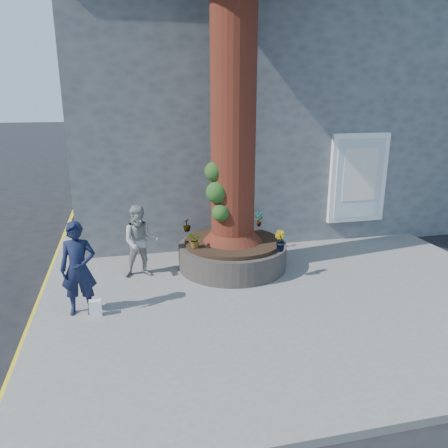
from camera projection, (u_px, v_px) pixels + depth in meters
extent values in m
plane|color=black|center=(215.00, 320.00, 7.45)|extent=(120.00, 120.00, 0.00)
cube|color=slate|center=(279.00, 285.00, 8.69)|extent=(9.00, 8.00, 0.12)
cube|color=yellow|center=(35.00, 312.00, 7.72)|extent=(0.10, 30.00, 0.01)
cube|color=#535659|center=(245.00, 117.00, 13.86)|extent=(10.00, 8.00, 6.00)
cube|color=black|center=(246.00, 8.00, 12.96)|extent=(10.30, 8.30, 0.30)
cube|color=white|center=(358.00, 178.00, 10.83)|extent=(1.50, 0.12, 2.20)
cube|color=silver|center=(359.00, 179.00, 10.77)|extent=(1.25, 0.04, 1.95)
cube|color=silver|center=(360.00, 175.00, 10.72)|extent=(0.90, 0.02, 1.30)
cylinder|color=black|center=(232.00, 255.00, 9.38)|extent=(2.30, 2.30, 0.52)
cylinder|color=black|center=(232.00, 242.00, 9.29)|extent=(2.04, 2.04, 0.08)
cylinder|color=#4E1713|center=(234.00, 52.00, 8.21)|extent=(0.90, 0.90, 7.50)
cone|color=#4E1713|center=(233.00, 224.00, 9.18)|extent=(1.24, 1.24, 0.70)
sphere|color=#174216|center=(217.00, 192.00, 8.70)|extent=(0.44, 0.44, 0.44)
sphere|color=#174216|center=(221.00, 213.00, 8.73)|extent=(0.36, 0.36, 0.36)
sphere|color=#174216|center=(214.00, 172.00, 8.69)|extent=(0.40, 0.40, 0.40)
imported|color=black|center=(78.00, 269.00, 7.22)|extent=(0.62, 0.43, 1.61)
imported|color=#989692|center=(140.00, 242.00, 8.75)|extent=(0.73, 0.58, 1.48)
cube|color=white|center=(96.00, 308.00, 7.31)|extent=(0.20, 0.13, 0.28)
imported|color=gray|center=(259.00, 219.00, 10.21)|extent=(0.22, 0.17, 0.36)
imported|color=gray|center=(280.00, 241.00, 8.59)|extent=(0.29, 0.29, 0.41)
imported|color=gray|center=(187.00, 225.00, 9.85)|extent=(0.24, 0.24, 0.30)
imported|color=gray|center=(195.00, 240.00, 8.77)|extent=(0.35, 0.37, 0.33)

